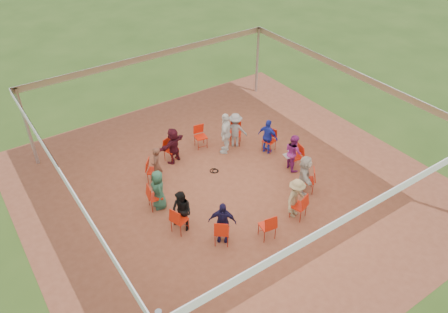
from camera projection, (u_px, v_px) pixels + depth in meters
ground at (229, 186)px, 14.80m from camera, size 80.00×80.00×0.00m
dirt_patch at (229, 186)px, 14.80m from camera, size 13.00×13.00×0.00m
tent at (230, 127)px, 13.42m from camera, size 10.33×10.33×3.00m
chair_0 at (296, 157)px, 15.40m from camera, size 0.51×0.49×0.90m
chair_1 at (269, 141)px, 16.24m from camera, size 0.56×0.55×0.90m
chair_2 at (235, 134)px, 16.62m from camera, size 0.60×0.61×0.90m
chair_3 at (201, 137)px, 16.44m from camera, size 0.49×0.51×0.90m
chair_4 at (171, 150)px, 15.75m from camera, size 0.55×0.56×0.90m
chair_5 at (154, 171)px, 14.74m from camera, size 0.61×0.60×0.90m
chair_6 at (155, 197)px, 13.68m from camera, size 0.51×0.49×0.90m
chair_7 at (180, 220)px, 12.84m from camera, size 0.56×0.55×0.90m
chair_8 at (222, 231)px, 12.46m from camera, size 0.60×0.61×0.90m
chair_9 at (267, 226)px, 12.64m from camera, size 0.49×0.51×0.90m
chair_10 at (299, 206)px, 13.33m from camera, size 0.55×0.56×0.90m
chair_11 at (307, 180)px, 14.34m from camera, size 0.61×0.60×0.90m
person_seated_0 at (293, 152)px, 15.22m from camera, size 0.49×0.72×1.38m
person_seated_1 at (268, 137)px, 16.02m from camera, size 0.67×0.90×1.38m
person_seated_2 at (235, 130)px, 16.38m from camera, size 0.96×0.91×1.38m
person_seated_3 at (173, 145)px, 15.55m from camera, size 1.36×0.89×1.38m
person_seated_4 at (157, 165)px, 14.59m from camera, size 0.57×0.60×1.38m
person_seated_5 at (158, 190)px, 13.57m from camera, size 0.49×0.73×1.38m
person_seated_6 at (182, 211)px, 12.78m from camera, size 0.59×0.76×1.38m
person_seated_7 at (222, 222)px, 12.42m from camera, size 0.88×0.83×1.38m
person_seated_8 at (296, 198)px, 13.24m from camera, size 0.99×0.72×1.38m
person_seated_9 at (305, 174)px, 14.21m from camera, size 1.18×1.29×1.38m
standing_person at (226, 133)px, 15.98m from camera, size 1.03×1.01×1.63m
cable_coil at (214, 171)px, 15.45m from camera, size 0.38×0.38×0.03m
laptop at (289, 154)px, 15.19m from camera, size 0.31×0.36×0.22m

